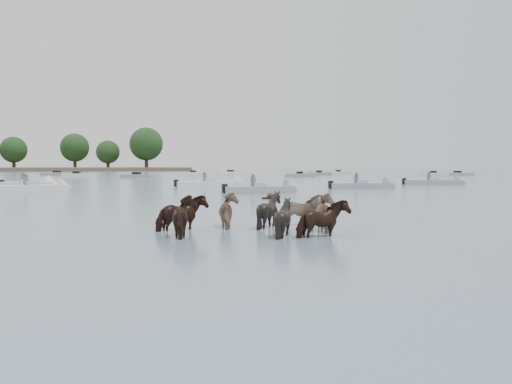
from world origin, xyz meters
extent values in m
plane|color=slate|center=(0.00, 0.00, 0.00)|extent=(400.00, 400.00, 0.00)
imported|color=black|center=(-3.02, 1.90, 0.41)|extent=(1.70, 1.30, 1.30)
imported|color=#7B6853|center=(-1.39, 2.52, 0.42)|extent=(1.50, 1.61, 1.33)
imported|color=black|center=(-0.28, 2.09, 0.44)|extent=(1.41, 1.30, 1.37)
imported|color=#7D6955|center=(0.83, 2.50, 0.39)|extent=(1.65, 1.09, 1.28)
imported|color=black|center=(-2.94, 0.70, 0.43)|extent=(1.55, 1.67, 1.36)
imported|color=black|center=(-0.38, 0.06, 0.40)|extent=(1.48, 1.41, 1.30)
imported|color=black|center=(0.59, -0.38, 0.39)|extent=(1.63, 1.10, 1.27)
imported|color=gray|center=(1.28, 0.96, 0.43)|extent=(1.46, 1.60, 1.35)
sphere|color=black|center=(3.00, 15.28, 0.12)|extent=(0.44, 0.44, 0.44)
cube|color=black|center=(2.75, 15.28, 0.02)|extent=(0.50, 0.22, 0.18)
cube|color=silver|center=(-11.85, 26.92, 0.20)|extent=(5.07, 3.54, 0.55)
cone|color=silver|center=(-9.66, 27.97, 0.20)|extent=(1.50, 1.83, 1.60)
cube|color=#99ADB7|center=(-11.85, 26.92, 0.55)|extent=(1.21, 1.36, 0.35)
cylinder|color=#595966|center=(-12.25, 26.92, 0.75)|extent=(0.36, 0.36, 0.70)
sphere|color=#595966|center=(-12.25, 26.92, 1.20)|extent=(0.24, 0.24, 0.24)
cube|color=gray|center=(3.69, 21.39, 0.20)|extent=(4.84, 1.84, 0.55)
cone|color=gray|center=(6.06, 21.51, 0.20)|extent=(0.98, 1.64, 1.60)
cube|color=#99ADB7|center=(3.69, 21.39, 0.55)|extent=(0.86, 1.16, 0.35)
cube|color=black|center=(1.31, 21.27, 0.35)|extent=(0.37, 0.37, 0.60)
cylinder|color=#595966|center=(3.29, 21.39, 0.75)|extent=(0.36, 0.36, 0.70)
sphere|color=#595966|center=(3.29, 21.39, 1.20)|extent=(0.24, 0.24, 0.24)
cube|color=silver|center=(1.70, 32.53, 0.20)|extent=(6.11, 2.63, 0.55)
cone|color=silver|center=(4.61, 33.06, 0.20)|extent=(1.17, 1.74, 1.60)
cube|color=#99ADB7|center=(1.70, 32.53, 0.55)|extent=(0.99, 1.25, 0.35)
cube|color=black|center=(-1.21, 32.00, 0.35)|extent=(0.41, 0.41, 0.60)
cylinder|color=#595966|center=(1.30, 32.53, 0.75)|extent=(0.36, 0.36, 0.70)
sphere|color=#595966|center=(1.30, 32.53, 1.20)|extent=(0.24, 0.24, 0.24)
cube|color=gray|center=(13.07, 25.88, 0.20)|extent=(5.09, 1.94, 0.55)
cone|color=gray|center=(15.56, 25.71, 0.20)|extent=(1.01, 1.66, 1.60)
cube|color=#99ADB7|center=(13.07, 25.88, 0.55)|extent=(0.88, 1.17, 0.35)
cube|color=black|center=(10.57, 26.05, 0.35)|extent=(0.37, 0.37, 0.60)
cylinder|color=#595966|center=(12.67, 25.88, 0.75)|extent=(0.36, 0.36, 0.70)
sphere|color=#595966|center=(12.67, 25.88, 1.20)|extent=(0.24, 0.24, 0.24)
cube|color=gray|center=(22.89, 31.76, 0.20)|extent=(5.63, 2.81, 0.55)
cone|color=gray|center=(25.52, 31.13, 0.20)|extent=(1.25, 1.76, 1.60)
cube|color=#99ADB7|center=(22.89, 31.76, 0.55)|extent=(1.04, 1.27, 0.35)
cube|color=black|center=(20.26, 32.38, 0.35)|extent=(0.42, 0.42, 0.60)
cylinder|color=#595966|center=(22.49, 31.76, 0.75)|extent=(0.36, 0.36, 0.70)
sphere|color=#595966|center=(22.49, 31.76, 1.20)|extent=(0.24, 0.24, 0.24)
cube|color=silver|center=(-13.52, 34.29, 0.20)|extent=(4.53, 2.22, 0.55)
cone|color=silver|center=(-11.37, 33.97, 0.20)|extent=(1.12, 1.71, 1.60)
cube|color=#99ADB7|center=(-13.52, 34.29, 0.55)|extent=(0.96, 1.22, 0.35)
cube|color=black|center=(-15.66, 34.61, 0.35)|extent=(0.40, 0.40, 0.60)
cylinder|color=#595966|center=(-13.92, 34.29, 0.75)|extent=(0.36, 0.36, 0.70)
sphere|color=#595966|center=(-13.92, 34.29, 1.20)|extent=(0.24, 0.24, 0.24)
cube|color=gray|center=(-18.43, 84.53, 0.22)|extent=(5.92, 3.80, 0.60)
cube|color=black|center=(-18.43, 84.53, 0.60)|extent=(1.33, 1.33, 0.50)
cube|color=silver|center=(-13.89, 72.99, 0.22)|extent=(4.41, 2.14, 0.60)
cube|color=black|center=(-13.89, 72.99, 0.60)|extent=(1.14, 1.14, 0.50)
cube|color=gray|center=(-4.70, 64.20, 0.22)|extent=(4.82, 3.27, 0.60)
cube|color=black|center=(-4.70, 64.20, 0.60)|extent=(1.32, 1.32, 0.50)
cube|color=silver|center=(5.07, 82.18, 0.22)|extent=(5.44, 1.80, 0.60)
cube|color=black|center=(5.07, 82.18, 0.60)|extent=(1.06, 1.06, 0.50)
cube|color=silver|center=(12.79, 87.27, 0.22)|extent=(5.85, 3.38, 0.60)
cube|color=black|center=(12.79, 87.27, 0.60)|extent=(1.28, 1.28, 0.50)
cube|color=gray|center=(19.74, 64.55, 0.22)|extent=(4.81, 2.67, 0.60)
cube|color=black|center=(19.74, 64.55, 0.60)|extent=(1.23, 1.23, 0.50)
cube|color=gray|center=(27.01, 76.61, 0.22)|extent=(4.76, 3.28, 0.60)
cube|color=black|center=(27.01, 76.61, 0.60)|extent=(1.33, 1.33, 0.50)
cube|color=silver|center=(33.57, 84.12, 0.22)|extent=(5.43, 3.25, 0.60)
cube|color=black|center=(33.57, 84.12, 0.60)|extent=(1.29, 1.29, 0.50)
cube|color=silver|center=(43.54, 66.51, 0.22)|extent=(5.14, 3.41, 0.60)
cube|color=black|center=(43.54, 66.51, 0.60)|extent=(1.32, 1.32, 0.50)
cube|color=gray|center=(48.80, 67.70, 0.22)|extent=(5.69, 1.89, 0.60)
cube|color=black|center=(48.80, 67.70, 0.60)|extent=(1.07, 1.07, 0.50)
cylinder|color=#382619|center=(-40.38, 154.08, 1.72)|extent=(1.00, 1.00, 3.43)
sphere|color=black|center=(-40.38, 154.08, 6.19)|extent=(7.62, 7.62, 7.62)
cylinder|color=#382619|center=(-23.62, 156.91, 1.94)|extent=(1.00, 1.00, 3.88)
sphere|color=black|center=(-23.62, 156.91, 7.01)|extent=(8.63, 8.63, 8.63)
cylinder|color=#382619|center=(-13.35, 147.71, 1.52)|extent=(1.00, 1.00, 3.05)
sphere|color=black|center=(-13.35, 147.71, 5.51)|extent=(6.78, 6.78, 6.78)
cylinder|color=#382619|center=(-2.38, 143.91, 2.16)|extent=(1.00, 1.00, 4.31)
sphere|color=black|center=(-2.38, 143.91, 7.79)|extent=(9.59, 9.59, 9.59)
camera|label=1|loc=(-4.20, -14.00, 1.97)|focal=37.45mm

